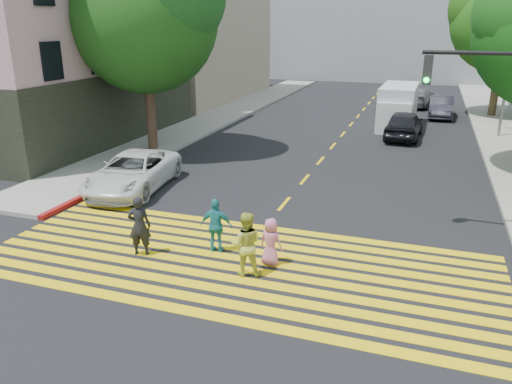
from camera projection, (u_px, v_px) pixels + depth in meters
The scene contains 20 objects.
ground at pixel (215, 286), 11.89m from camera, with size 120.00×120.00×0.00m, color black.
sidewalk_left at pixel (229, 113), 34.17m from camera, with size 3.00×40.00×0.15m, color gray.
curb_red at pixel (113, 182), 19.36m from camera, with size 0.20×8.00×0.16m, color maroon.
crosswalk at pixel (235, 263), 13.03m from camera, with size 13.40×5.30×0.01m.
lane_line at pixel (355, 120), 32.02m from camera, with size 0.12×34.40×0.01m.
building_left_pink at pixel (23, 50), 26.08m from camera, with size 12.10×14.10×11.00m.
building_left_tan at pixel (170, 35), 40.26m from camera, with size 12.00×16.00×10.00m, color tan.
backdrop_block at pixel (394, 22), 52.91m from camera, with size 30.00×8.00×12.00m, color gray.
tree_left at pixel (146, 10), 22.16m from camera, with size 8.71×8.40×9.62m.
tree_right_far at pixel (509, 13), 30.85m from camera, with size 7.87×7.37×9.61m.
pedestrian_man at pixel (139, 226), 13.24m from camera, with size 0.60×0.40×1.66m, color black.
pedestrian_woman at pixel (246, 244), 12.18m from camera, with size 0.80×0.62×1.65m, color #B8BF43.
pedestrian_child at pixel (271, 242), 12.76m from camera, with size 0.62×0.40×1.27m, color #C76C91.
pedestrian_extra at pixel (216, 226), 13.43m from camera, with size 0.89×0.37×1.52m, color teal.
white_sedan at pixel (133, 172), 18.52m from camera, with size 2.27×4.93×1.37m, color silver.
dark_car_near at pixel (404, 124), 26.79m from camera, with size 1.79×4.44×1.51m, color black.
silver_car at pixel (419, 97), 36.98m from camera, with size 1.93×4.74×1.38m, color gray.
dark_car_parked at pixel (441, 107), 32.75m from camera, with size 1.47×4.22×1.39m, color black.
white_van at pixel (398, 108), 29.45m from camera, with size 2.08×5.24×2.45m.
street_lamp at pixel (508, 48), 25.59m from camera, with size 1.85×0.41×8.16m.
Camera 1 is at (4.35, -9.64, 5.96)m, focal length 35.00 mm.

